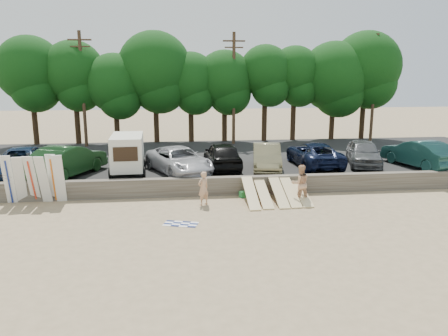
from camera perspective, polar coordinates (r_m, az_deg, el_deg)
The scene contains 30 objects.
ground at distance 21.14m, azimuth 1.67°, elevation -5.69°, with size 120.00×120.00×0.00m, color tan.
seawall at distance 23.85m, azimuth 0.66°, elevation -2.32°, with size 44.00×0.50×1.00m, color #6B6356.
parking_lot at distance 31.15m, azimuth -1.05°, elevation 0.90°, with size 44.00×14.50×0.70m, color #282828.
treeline at distance 37.60m, azimuth -1.01°, elevation 12.31°, with size 33.92×6.14×9.41m.
utility_poles at distance 36.23m, azimuth 1.29°, elevation 10.62°, with size 25.80×0.26×9.00m.
box_trailer at distance 26.32m, azimuth -12.48°, elevation 2.06°, with size 2.16×3.65×2.27m.
car_0 at distance 28.26m, azimuth -25.06°, elevation 0.81°, with size 2.49×5.40×1.50m, color #132443.
car_1 at distance 26.57m, azimuth -19.76°, elevation 0.91°, with size 1.91×5.47×1.80m, color #123415.
car_2 at distance 25.98m, azimuth -5.88°, elevation 1.01°, with size 2.51×5.45×1.51m, color #B3B2B8.
car_3 at distance 26.94m, azimuth -0.22°, elevation 1.68°, with size 2.00×4.97×1.69m, color black.
car_4 at distance 26.95m, azimuth 5.60°, elevation 1.47°, with size 1.64×4.70×1.55m, color olive.
car_5 at distance 28.35m, azimuth 11.67°, elevation 1.77°, with size 2.50×5.43×1.51m, color black.
car_6 at distance 29.36m, azimuth 17.77°, elevation 1.91°, with size 1.92×4.76×1.62m, color #4E5053.
car_7 at distance 30.06m, azimuth 24.12°, elevation 1.73°, with size 1.81×5.18×1.71m, color #153A37.
surfboard_upright_0 at distance 24.49m, azimuth -26.30°, elevation -1.36°, with size 0.50×0.06×2.60m, color white.
surfboard_upright_1 at distance 24.27m, azimuth -25.11°, elevation -1.43°, with size 0.50×0.06×2.60m, color white.
surfboard_upright_2 at distance 24.13m, azimuth -23.78°, elevation -1.37°, with size 0.50×0.06×2.60m, color white.
surfboard_upright_3 at distance 23.84m, azimuth -22.54°, elevation -1.42°, with size 0.50×0.06×2.60m, color white.
surfboard_upright_4 at distance 23.91m, azimuth -21.41°, elevation -1.23°, with size 0.50×0.06×2.60m, color white.
surfboard_upright_5 at distance 23.70m, azimuth -20.72°, elevation -1.31°, with size 0.50×0.06×2.60m, color white.
surfboard_low_0 at distance 22.40m, azimuth 3.51°, elevation -3.25°, with size 0.56×3.00×0.07m, color #DBC28A.
surfboard_low_1 at distance 22.67m, azimuth 5.15°, elevation -3.26°, with size 0.56×3.00×0.07m, color #DBC28A.
surfboard_low_2 at distance 22.81m, azimuth 7.15°, elevation -3.09°, with size 0.56×3.00×0.07m, color #DBC28A.
surfboard_low_3 at distance 23.01m, azimuth 8.61°, elevation -3.01°, with size 0.56×3.00×0.07m, color #DBC28A.
surfboard_low_4 at distance 23.23m, azimuth 10.02°, elevation -3.14°, with size 0.56×3.00×0.07m, color #DBC28A.
beachgoer_a at distance 21.91m, azimuth -2.72°, elevation -2.67°, with size 0.63×0.41×1.73m, color tan.
beachgoer_b at distance 22.72m, azimuth 9.94°, elevation -2.00°, with size 0.95×0.74×1.96m, color tan.
cooler at distance 23.46m, azimuth 2.53°, elevation -3.44°, with size 0.38×0.30×0.32m, color green.
gear_bag at distance 23.56m, azimuth 3.83°, elevation -3.51°, with size 0.30×0.25×0.22m, color #ED4F1B.
beach_towel at distance 19.53m, azimuth -5.66°, elevation -7.28°, with size 1.50×1.50×0.00m, color white.
Camera 1 is at (-2.87, -19.89, 6.57)m, focal length 35.00 mm.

